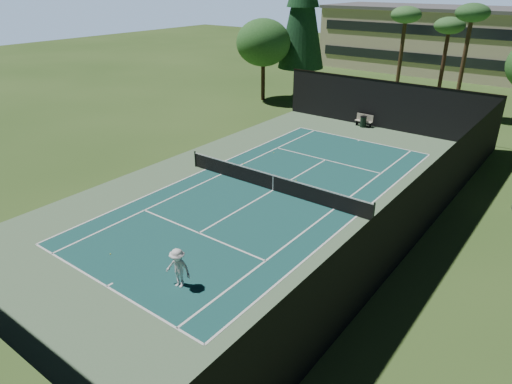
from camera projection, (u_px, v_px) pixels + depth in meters
ground at (273, 191)px, 27.38m from camera, size 160.00×160.00×0.00m
apron_slab at (273, 190)px, 27.38m from camera, size 18.00×32.00×0.01m
court_surface at (273, 190)px, 27.38m from camera, size 10.97×23.77×0.01m
court_lines at (273, 190)px, 27.37m from camera, size 11.07×23.87×0.01m
tennis_net at (273, 182)px, 27.15m from camera, size 12.90×0.10×1.10m
fence at (274, 159)px, 26.58m from camera, size 18.04×32.05×4.03m
player at (178, 268)px, 18.48m from camera, size 1.25×0.87×1.76m
tennis_ball_a at (111, 254)px, 21.00m from camera, size 0.06×0.06×0.06m
tennis_ball_b at (244, 164)px, 31.25m from camera, size 0.08×0.08×0.08m
tennis_ball_c at (296, 180)px, 28.67m from camera, size 0.07×0.07×0.07m
tennis_ball_d at (274, 153)px, 33.25m from camera, size 0.06×0.06×0.06m
park_bench at (364, 120)px, 39.21m from camera, size 1.50×0.45×1.02m
trash_bin at (363, 122)px, 38.97m from camera, size 0.56×0.56×0.95m
pine_tree at (303, 1)px, 45.80m from camera, size 4.80×4.80×15.00m
palm_a at (406, 19)px, 42.34m from camera, size 2.80×2.80×9.32m
palm_b at (449, 29)px, 42.22m from camera, size 2.80×2.80×8.42m
palm_c at (472, 18)px, 38.16m from camera, size 2.80×2.80×9.77m
decid_tree_c at (263, 43)px, 45.61m from camera, size 5.44×5.44×8.09m
campus_building at (479, 42)px, 58.81m from camera, size 40.50×12.50×8.30m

